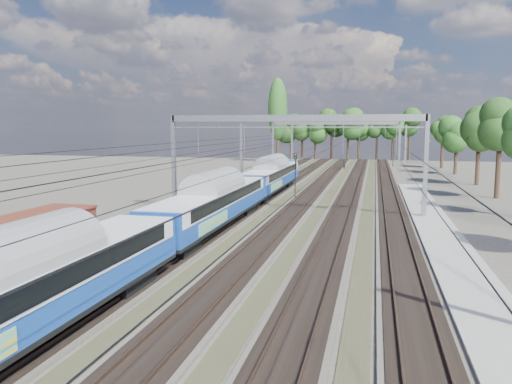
% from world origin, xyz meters
% --- Properties ---
extents(ground, '(220.00, 220.00, 0.00)m').
position_xyz_m(ground, '(0.00, 0.00, 0.00)').
color(ground, '#47423A').
rests_on(ground, ground).
extents(track_bed, '(21.00, 130.00, 0.34)m').
position_xyz_m(track_bed, '(-0.00, 45.00, 0.10)').
color(track_bed, '#47423A').
rests_on(track_bed, ground).
extents(platform, '(3.00, 70.00, 0.30)m').
position_xyz_m(platform, '(12.00, 20.00, 0.15)').
color(platform, gray).
rests_on(platform, ground).
extents(catenary, '(25.65, 130.00, 9.00)m').
position_xyz_m(catenary, '(0.33, 52.69, 6.40)').
color(catenary, gray).
rests_on(catenary, ground).
extents(tree_belt, '(39.67, 98.04, 11.87)m').
position_xyz_m(tree_belt, '(5.94, 93.35, 7.74)').
color(tree_belt, black).
rests_on(tree_belt, ground).
extents(poplar, '(4.40, 4.40, 19.04)m').
position_xyz_m(poplar, '(-14.50, 98.00, 11.89)').
color(poplar, black).
rests_on(poplar, ground).
extents(emu_train, '(3.10, 65.56, 4.54)m').
position_xyz_m(emu_train, '(-4.50, 20.52, 2.67)').
color(emu_train, black).
rests_on(emu_train, ground).
extents(worker, '(0.42, 0.63, 1.70)m').
position_xyz_m(worker, '(1.78, 80.02, 0.85)').
color(worker, black).
rests_on(worker, ground).
extents(signal_near, '(0.36, 0.33, 5.05)m').
position_xyz_m(signal_near, '(-1.14, 39.13, 3.19)').
color(signal_near, black).
rests_on(signal_near, ground).
extents(signal_far, '(0.35, 0.32, 5.44)m').
position_xyz_m(signal_far, '(10.90, 89.91, 3.44)').
color(signal_far, black).
rests_on(signal_far, ground).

